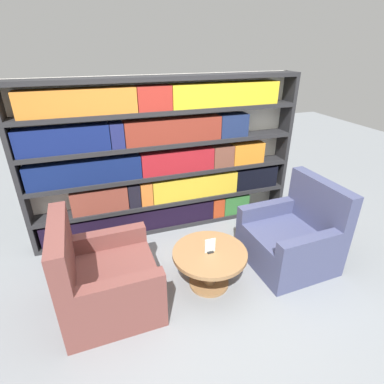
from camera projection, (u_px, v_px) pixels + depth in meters
ground_plane at (203, 290)px, 3.01m from camera, size 14.00×14.00×0.00m
bookshelf at (163, 160)px, 3.68m from camera, size 3.34×0.30×1.92m
armchair_left at (104, 280)px, 2.71m from camera, size 0.86×0.88×0.94m
armchair_right at (292, 238)px, 3.30m from camera, size 0.87×0.89×0.94m
coffee_table at (210, 261)px, 2.97m from camera, size 0.74×0.74×0.41m
table_sign at (210, 247)px, 2.89m from camera, size 0.11×0.06×0.15m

